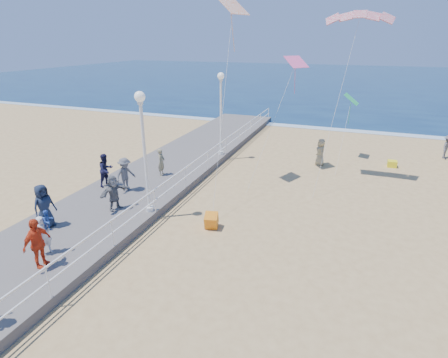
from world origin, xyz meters
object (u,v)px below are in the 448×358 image
(lamp_post_mid, at_px, (144,141))
(box_kite, at_px, (211,222))
(spectator_4, at_px, (44,206))
(spectator_6, at_px, (161,162))
(woman_holding_toddler, at_px, (44,235))
(beach_walker_c, at_px, (320,152))
(toddler_held, at_px, (48,221))
(spectator_7, at_px, (106,170))
(lamp_post_far, at_px, (221,106))
(beach_chair_left, at_px, (392,164))
(spectator_5, at_px, (114,193))
(spectator_2, at_px, (125,174))
(spectator_3, at_px, (37,244))
(beach_walker_a, at_px, (447,147))

(lamp_post_mid, relative_size, box_kite, 8.87)
(spectator_4, bearing_deg, spectator_6, -2.22)
(woman_holding_toddler, distance_m, spectator_6, 8.39)
(lamp_post_mid, relative_size, beach_walker_c, 3.04)
(toddler_held, relative_size, spectator_7, 0.48)
(lamp_post_far, relative_size, spectator_4, 2.86)
(spectator_7, relative_size, beach_chair_left, 3.18)
(toddler_held, relative_size, spectator_5, 0.52)
(spectator_2, xyz_separation_m, spectator_4, (-0.87, -4.29, 0.05))
(spectator_2, relative_size, spectator_3, 0.96)
(lamp_post_mid, relative_size, spectator_7, 3.04)
(toddler_held, bearing_deg, spectator_7, 31.05)
(toddler_held, bearing_deg, beach_walker_a, -29.33)
(lamp_post_far, bearing_deg, beach_walker_a, 21.72)
(spectator_3, bearing_deg, beach_chair_left, -35.66)
(lamp_post_far, bearing_deg, beach_chair_left, 13.21)
(toddler_held, distance_m, beach_chair_left, 19.94)
(box_kite, bearing_deg, woman_holding_toddler, -149.54)
(beach_walker_c, distance_m, beach_chair_left, 4.64)
(spectator_4, bearing_deg, beach_walker_c, -26.84)
(woman_holding_toddler, height_order, spectator_6, spectator_6)
(spectator_3, xyz_separation_m, spectator_4, (-2.02, 2.21, 0.02))
(spectator_3, bearing_deg, spectator_6, 3.99)
(lamp_post_mid, relative_size, woman_holding_toddler, 3.60)
(spectator_6, distance_m, beach_chair_left, 14.60)
(spectator_7, relative_size, beach_walker_c, 1.00)
(woman_holding_toddler, relative_size, spectator_7, 0.84)
(lamp_post_far, distance_m, spectator_7, 8.45)
(lamp_post_mid, relative_size, lamp_post_far, 1.00)
(spectator_5, bearing_deg, toddler_held, -160.55)
(spectator_3, height_order, spectator_7, spectator_3)
(toddler_held, distance_m, beach_walker_c, 16.38)
(toddler_held, height_order, spectator_3, spectator_3)
(beach_walker_c, bearing_deg, beach_chair_left, 84.99)
(spectator_2, bearing_deg, lamp_post_mid, -107.04)
(spectator_7, relative_size, box_kite, 2.92)
(spectator_7, distance_m, beach_walker_c, 13.16)
(woman_holding_toddler, height_order, beach_walker_a, woman_holding_toddler)
(lamp_post_far, relative_size, spectator_6, 3.44)
(beach_chair_left, bearing_deg, beach_walker_c, -163.73)
(beach_chair_left, bearing_deg, spectator_6, -149.55)
(lamp_post_mid, bearing_deg, beach_walker_c, 58.06)
(spectator_7, bearing_deg, lamp_post_far, -14.99)
(spectator_6, bearing_deg, lamp_post_far, -27.60)
(spectator_6, relative_size, box_kite, 2.58)
(spectator_6, xyz_separation_m, beach_chair_left, (12.56, 7.38, -0.97))
(woman_holding_toddler, height_order, spectator_7, spectator_7)
(spectator_2, relative_size, box_kite, 2.92)
(toddler_held, xyz_separation_m, spectator_4, (-1.69, 1.36, -0.34))
(toddler_held, xyz_separation_m, beach_walker_a, (15.84, 18.79, -0.86))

